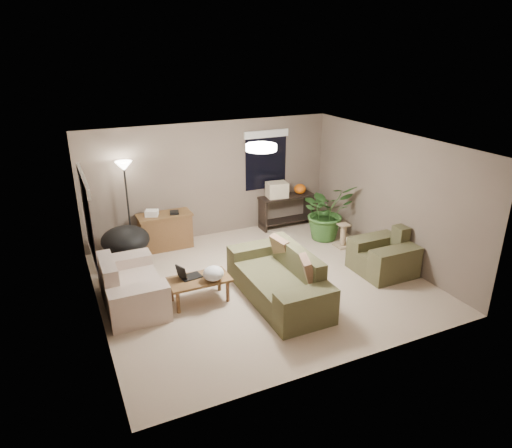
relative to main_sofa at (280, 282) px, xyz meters
name	(u,v)px	position (x,y,z in m)	size (l,w,h in m)	color
room_shell	(261,217)	(-0.06, 0.61, 0.96)	(5.50, 5.50, 5.50)	#BCA78C
main_sofa	(280,282)	(0.00, 0.00, 0.00)	(0.95, 2.20, 0.85)	#46452A
throw_pillows	(294,260)	(0.26, 0.00, 0.36)	(0.37, 1.39, 0.47)	#8C7251
loveseat	(130,288)	(-2.31, 0.84, 0.00)	(0.90, 1.60, 0.85)	beige
armchair	(384,257)	(2.18, 0.02, 0.00)	(0.95, 1.00, 0.85)	#46442A
coffee_table	(199,282)	(-1.26, 0.45, 0.06)	(1.00, 0.55, 0.42)	brown
laptop	(187,275)	(-1.43, 0.55, 0.19)	(0.42, 0.28, 0.24)	black
plastic_bag	(213,273)	(-1.06, 0.30, 0.25)	(0.34, 0.31, 0.24)	white
desk	(165,231)	(-1.22, 2.80, 0.08)	(1.10, 0.50, 0.75)	brown
desk_papers	(157,213)	(-1.37, 2.79, 0.51)	(0.72, 0.32, 0.12)	silver
console_table	(286,208)	(1.64, 2.83, 0.14)	(1.30, 0.40, 0.75)	black
pumpkin	(300,189)	(1.99, 2.83, 0.57)	(0.28, 0.28, 0.23)	orange
cardboard_box	(277,190)	(1.39, 2.83, 0.63)	(0.46, 0.34, 0.34)	beige
papasan_chair	(126,244)	(-2.11, 2.26, 0.17)	(1.14, 1.14, 0.80)	black
floor_lamp	(125,177)	(-1.91, 2.83, 1.30)	(0.32, 0.32, 1.91)	black
ceiling_fixture	(261,147)	(-0.06, 0.61, 2.15)	(0.50, 0.50, 0.10)	white
houseplant	(326,217)	(2.09, 1.84, 0.19)	(1.12, 1.24, 0.97)	#2D5923
cat_scratching_post	(343,237)	(2.18, 1.30, -0.08)	(0.32, 0.32, 0.50)	tan
window_left	(86,204)	(-2.79, 0.91, 1.49)	(0.05, 1.56, 1.33)	black
window_back	(266,150)	(1.24, 3.09, 1.49)	(1.06, 0.05, 1.33)	black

